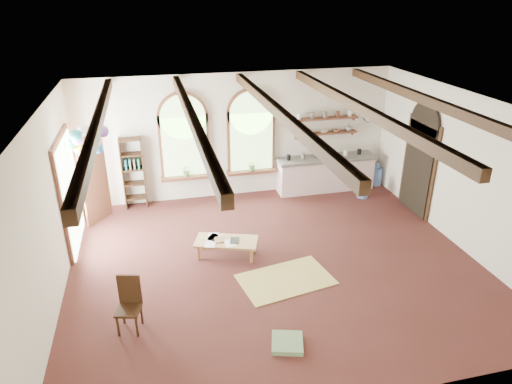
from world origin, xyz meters
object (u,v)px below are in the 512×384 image
object	(u,v)px
side_chair	(130,315)
balloon_cluster	(87,141)
kitchen_counter	(325,173)
coffee_table	(226,242)

from	to	relation	value
side_chair	balloon_cluster	size ratio (longest dim) A/B	0.82
kitchen_counter	coffee_table	xyz separation A→B (m)	(-3.20, -2.70, -0.16)
balloon_cluster	coffee_table	bearing A→B (deg)	-21.92
kitchen_counter	side_chair	distance (m)	6.81
side_chair	balloon_cluster	bearing A→B (deg)	102.12
balloon_cluster	kitchen_counter	bearing A→B (deg)	16.59
coffee_table	side_chair	world-z (taller)	side_chair
balloon_cluster	side_chair	bearing A→B (deg)	-77.88
coffee_table	balloon_cluster	xyz separation A→B (m)	(-2.50, 1.01, 2.03)
coffee_table	kitchen_counter	bearing A→B (deg)	40.21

